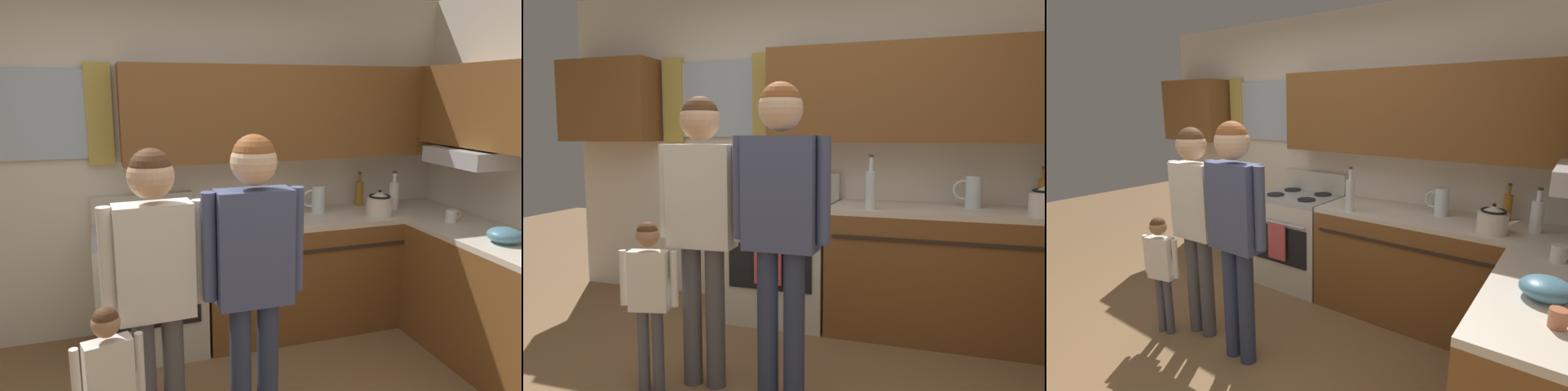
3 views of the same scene
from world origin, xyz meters
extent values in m
cube|color=silver|center=(0.00, 1.90, 1.30)|extent=(4.60, 0.10, 2.60)
cube|color=silver|center=(-0.90, 1.83, 1.69)|extent=(0.64, 0.03, 0.62)
cube|color=gold|center=(-0.49, 1.82, 1.69)|extent=(0.18, 0.04, 0.72)
cube|color=brown|center=(0.97, 1.69, 1.69)|extent=(2.66, 0.32, 0.70)
cube|color=brown|center=(2.14, 0.87, 1.75)|extent=(0.32, 1.65, 0.59)
cube|color=#B7B7BC|center=(2.08, 1.05, 1.38)|extent=(0.40, 0.60, 0.12)
cube|color=brown|center=(1.24, 1.54, 0.43)|extent=(2.13, 0.62, 0.86)
cube|color=beige|center=(1.24, 1.54, 0.88)|extent=(2.13, 0.62, 0.04)
cube|color=brown|center=(1.99, 0.60, 0.43)|extent=(0.62, 1.27, 0.86)
cube|color=beige|center=(1.99, 0.60, 0.88)|extent=(0.62, 1.27, 0.04)
cube|color=#2D2319|center=(1.24, 1.23, 0.72)|extent=(2.01, 0.01, 0.02)
cube|color=beige|center=(-0.22, 1.54, 0.43)|extent=(0.74, 0.62, 0.86)
cube|color=black|center=(-0.22, 1.23, 0.48)|extent=(0.62, 0.01, 0.36)
cylinder|color=#ADADB2|center=(-0.22, 1.20, 0.70)|extent=(0.62, 0.02, 0.02)
cube|color=#ADADB2|center=(-0.22, 1.54, 0.88)|extent=(0.74, 0.62, 0.04)
cube|color=beige|center=(-0.22, 1.81, 1.00)|extent=(0.74, 0.08, 0.20)
cylinder|color=black|center=(-0.40, 1.40, 0.91)|extent=(0.17, 0.17, 0.01)
cylinder|color=black|center=(-0.03, 1.40, 0.91)|extent=(0.17, 0.17, 0.01)
cylinder|color=black|center=(-0.40, 1.68, 0.91)|extent=(0.17, 0.17, 0.01)
cylinder|color=black|center=(-0.03, 1.68, 0.91)|extent=(0.17, 0.17, 0.01)
cube|color=#CC4C4C|center=(-0.22, 1.19, 0.52)|extent=(0.20, 0.02, 0.34)
cylinder|color=white|center=(1.78, 1.56, 1.01)|extent=(0.08, 0.08, 0.22)
cylinder|color=white|center=(1.78, 1.56, 1.16)|extent=(0.03, 0.03, 0.08)
cylinder|color=#3F382D|center=(1.78, 1.56, 1.21)|extent=(0.03, 0.03, 0.02)
cylinder|color=silver|center=(0.48, 1.31, 1.03)|extent=(0.07, 0.07, 0.26)
cylinder|color=silver|center=(0.48, 1.31, 1.21)|extent=(0.03, 0.03, 0.09)
cylinder|color=#3F382D|center=(0.48, 1.31, 1.26)|extent=(0.03, 0.03, 0.02)
cylinder|color=#B27223|center=(1.57, 1.76, 1.00)|extent=(0.06, 0.06, 0.20)
cylinder|color=#B27223|center=(1.57, 1.76, 1.14)|extent=(0.02, 0.02, 0.07)
cylinder|color=#3F382D|center=(1.57, 1.76, 1.18)|extent=(0.03, 0.03, 0.02)
cylinder|color=white|center=(1.95, 1.05, 0.95)|extent=(0.08, 0.08, 0.09)
torus|color=white|center=(2.00, 1.05, 0.95)|extent=(0.07, 0.01, 0.07)
cylinder|color=silver|center=(1.54, 1.38, 0.97)|extent=(0.20, 0.20, 0.14)
cone|color=silver|center=(1.54, 1.38, 1.06)|extent=(0.18, 0.18, 0.05)
sphere|color=black|center=(1.54, 1.38, 1.09)|extent=(0.02, 0.02, 0.02)
cone|color=silver|center=(1.67, 1.38, 1.00)|extent=(0.09, 0.04, 0.07)
torus|color=black|center=(1.54, 1.38, 1.05)|extent=(0.17, 0.17, 0.02)
cylinder|color=silver|center=(1.13, 1.61, 1.01)|extent=(0.11, 0.11, 0.22)
torus|color=silver|center=(1.06, 1.61, 1.02)|extent=(0.14, 0.02, 0.14)
cylinder|color=teal|center=(1.93, 0.51, 0.92)|extent=(0.12, 0.12, 0.03)
ellipsoid|color=teal|center=(1.93, 0.51, 0.95)|extent=(0.22, 0.22, 0.10)
cylinder|color=#4C4C51|center=(-0.21, 0.36, 0.39)|extent=(0.11, 0.11, 0.79)
cube|color=white|center=(-0.28, 0.35, 1.07)|extent=(0.37, 0.17, 0.56)
cylinder|color=white|center=(-0.07, 0.36, 1.09)|extent=(0.07, 0.07, 0.51)
cylinder|color=white|center=(-0.50, 0.34, 1.09)|extent=(0.07, 0.07, 0.51)
sphere|color=#DBAD84|center=(-0.28, 0.35, 1.47)|extent=(0.22, 0.22, 0.22)
sphere|color=#4C2D19|center=(-0.28, 0.35, 1.50)|extent=(0.20, 0.20, 0.20)
cylinder|color=#2D3856|center=(0.26, 0.30, 0.41)|extent=(0.11, 0.11, 0.82)
cylinder|color=#2D3856|center=(0.12, 0.30, 0.41)|extent=(0.11, 0.11, 0.82)
cube|color=#47517A|center=(0.19, 0.30, 1.10)|extent=(0.37, 0.16, 0.58)
cylinder|color=#47517A|center=(0.41, 0.30, 1.13)|extent=(0.07, 0.07, 0.53)
cylinder|color=#47517A|center=(-0.03, 0.30, 1.13)|extent=(0.07, 0.07, 0.53)
sphere|color=beige|center=(0.19, 0.30, 1.53)|extent=(0.22, 0.22, 0.22)
sphere|color=brown|center=(0.19, 0.30, 1.55)|extent=(0.21, 0.21, 0.21)
cube|color=white|center=(-0.52, 0.19, 0.62)|extent=(0.23, 0.14, 0.33)
cylinder|color=white|center=(-0.38, 0.22, 0.63)|extent=(0.04, 0.04, 0.30)
cylinder|color=white|center=(-0.65, 0.15, 0.63)|extent=(0.04, 0.04, 0.30)
sphere|color=#A87A56|center=(-0.52, 0.19, 0.87)|extent=(0.13, 0.13, 0.13)
sphere|color=#4C2D19|center=(-0.52, 0.19, 0.88)|extent=(0.12, 0.12, 0.12)
camera|label=1|loc=(-0.48, -1.91, 1.85)|focal=34.13mm
camera|label=2|loc=(1.04, -2.13, 1.39)|focal=35.72mm
camera|label=3|loc=(2.00, -1.41, 1.74)|focal=26.78mm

